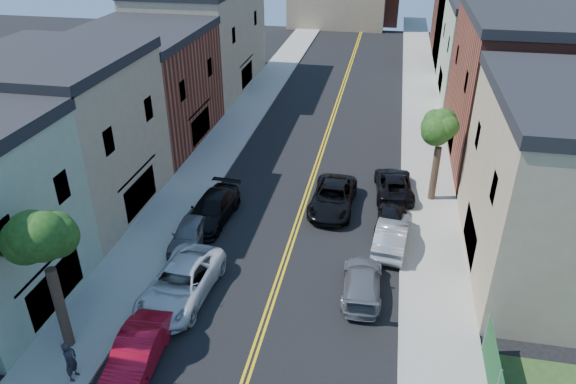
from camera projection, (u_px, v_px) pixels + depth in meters
The scene contains 21 objects.
sidewalk_left at pixel (236, 124), 45.31m from camera, with size 3.20×100.00×0.15m, color gray.
sidewalk_right at pixel (426, 138), 42.67m from camera, with size 3.20×100.00×0.15m, color gray.
curb_left at pixel (256, 126), 45.01m from camera, with size 0.30×100.00×0.15m, color gray.
curb_right at pixel (404, 137), 42.96m from camera, with size 0.30×100.00×0.15m, color gray.
bldg_left_tan_near at pixel (62, 140), 31.29m from camera, with size 9.00×10.00×9.00m, color #998466.
bldg_left_brick at pixel (143, 90), 40.99m from camera, with size 9.00×12.00×8.00m, color brown.
bldg_left_tan_far at pixel (202, 39), 52.65m from camera, with size 9.00×16.00×9.50m, color #998466.
bldg_right_brick at pixel (524, 92), 37.56m from camera, with size 9.00×14.00×10.00m, color brown.
bldg_right_palegrn at pixel (494, 53), 49.95m from camera, with size 9.00×12.00×8.50m, color gray.
tree_left_mid at pixel (37, 216), 19.82m from camera, with size 5.20×5.20×9.29m.
tree_right_far at pixel (444, 115), 31.33m from camera, with size 4.40×4.40×8.03m.
red_sedan at pixel (137, 353), 21.63m from camera, with size 1.61×4.61×1.52m, color #A90B1F.
white_pickup at pixel (181, 283), 25.45m from camera, with size 2.74×5.94×1.65m, color silver.
grey_car_left at pixel (190, 233), 29.47m from camera, with size 1.68×4.18×1.42m, color #5C5F64.
black_car_left at pixel (212, 209), 31.62m from camera, with size 2.18×5.36×1.56m, color black.
grey_car_right at pixel (362, 282), 25.75m from camera, with size 1.88×4.63×1.34m, color slate.
black_car_right at pixel (391, 219), 30.79m from camera, with size 1.70×4.23×1.44m, color black.
silver_car_right at pixel (392, 234), 29.25m from camera, with size 1.67×4.79×1.58m, color #939599.
dark_car_right_far at pixel (394, 184), 34.55m from camera, with size 2.30×5.00×1.39m, color black.
black_suv_lane at pixel (333, 197), 32.85m from camera, with size 2.56×5.56×1.54m, color black.
pedestrian_left at pixel (71, 361), 20.87m from camera, with size 0.66×0.43×1.81m, color #232128.
Camera 1 is at (4.55, -0.81, 16.96)m, focal length 33.22 mm.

